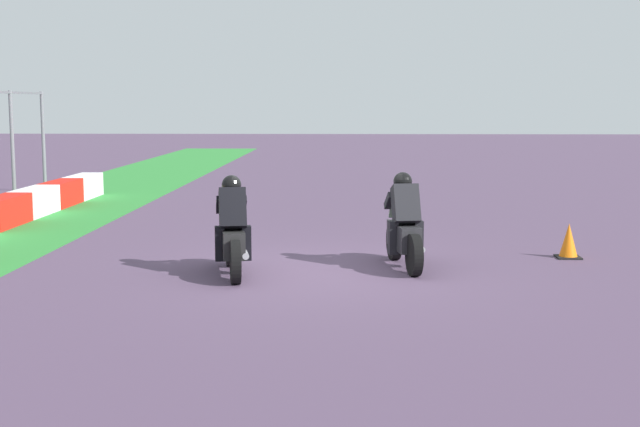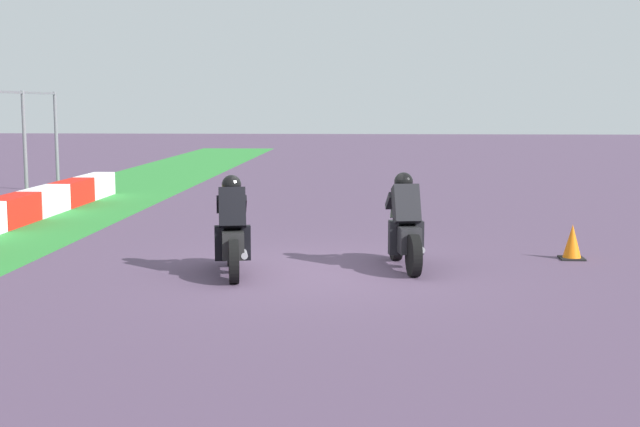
% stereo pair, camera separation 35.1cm
% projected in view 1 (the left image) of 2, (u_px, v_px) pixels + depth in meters
% --- Properties ---
extents(ground_plane, '(120.00, 120.00, 0.00)m').
position_uv_depth(ground_plane, '(318.00, 271.00, 13.43)').
color(ground_plane, '#523F57').
extents(rider_lane_a, '(2.04, 0.61, 1.51)m').
position_uv_depth(rider_lane_a, '(404.00, 229.00, 13.69)').
color(rider_lane_a, black).
rests_on(rider_lane_a, ground_plane).
extents(rider_lane_b, '(2.03, 0.62, 1.51)m').
position_uv_depth(rider_lane_b, '(233.00, 234.00, 13.12)').
color(rider_lane_b, black).
rests_on(rider_lane_b, ground_plane).
extents(traffic_cone, '(0.40, 0.40, 0.59)m').
position_uv_depth(traffic_cone, '(569.00, 242.00, 14.57)').
color(traffic_cone, black).
rests_on(traffic_cone, ground_plane).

